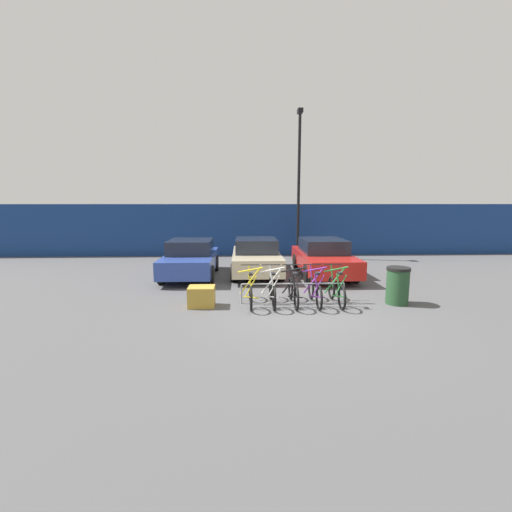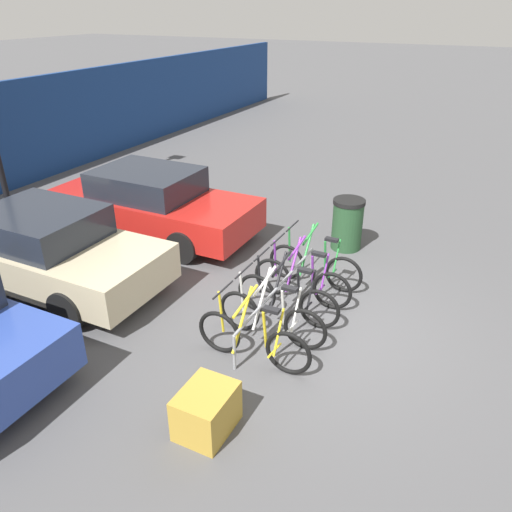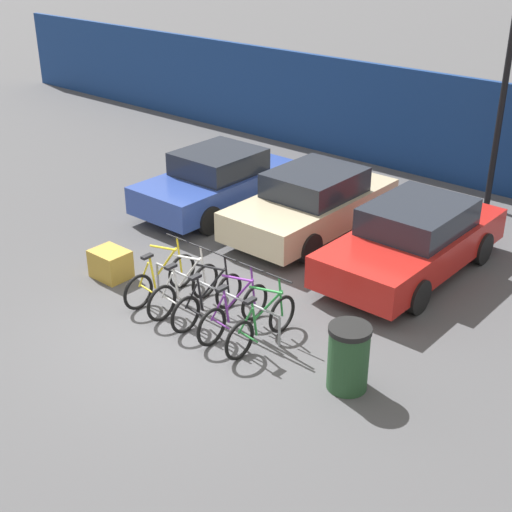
{
  "view_description": "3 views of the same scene",
  "coord_description": "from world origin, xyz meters",
  "px_view_note": "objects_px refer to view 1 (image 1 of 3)",
  "views": [
    {
      "loc": [
        -1.43,
        -8.54,
        2.78
      ],
      "look_at": [
        -0.96,
        2.58,
        1.04
      ],
      "focal_mm": 24.0,
      "sensor_mm": 36.0,
      "label": 1
    },
    {
      "loc": [
        -6.09,
        -1.97,
        4.45
      ],
      "look_at": [
        0.57,
        1.36,
        0.65
      ],
      "focal_mm": 35.0,
      "sensor_mm": 36.0,
      "label": 2
    },
    {
      "loc": [
        7.46,
        -6.92,
        6.35
      ],
      "look_at": [
        0.31,
        1.41,
        0.99
      ],
      "focal_mm": 50.0,
      "sensor_mm": 36.0,
      "label": 3
    }
  ],
  "objects_px": {
    "bicycle_green": "(336,291)",
    "cargo_crate": "(202,297)",
    "bike_rack": "(293,286)",
    "bicycle_yellow": "(251,292)",
    "lamp_post": "(299,178)",
    "car_blue": "(191,259)",
    "bicycle_white": "(272,291)",
    "trash_bin": "(398,286)",
    "bicycle_purple": "(315,291)",
    "car_red": "(323,257)",
    "bicycle_black": "(293,291)",
    "car_beige": "(256,257)"
  },
  "relations": [
    {
      "from": "car_red",
      "to": "car_blue",
      "type": "bearing_deg",
      "value": -179.01
    },
    {
      "from": "bicycle_white",
      "to": "car_blue",
      "type": "distance_m",
      "value": 4.67
    },
    {
      "from": "cargo_crate",
      "to": "car_red",
      "type": "bearing_deg",
      "value": 42.76
    },
    {
      "from": "bike_rack",
      "to": "trash_bin",
      "type": "bearing_deg",
      "value": -3.98
    },
    {
      "from": "bike_rack",
      "to": "bicycle_purple",
      "type": "relative_size",
      "value": 1.71
    },
    {
      "from": "lamp_post",
      "to": "car_red",
      "type": "bearing_deg",
      "value": -85.59
    },
    {
      "from": "car_blue",
      "to": "trash_bin",
      "type": "relative_size",
      "value": 3.81
    },
    {
      "from": "car_beige",
      "to": "bicycle_purple",
      "type": "bearing_deg",
      "value": -70.53
    },
    {
      "from": "bike_rack",
      "to": "bicycle_green",
      "type": "distance_m",
      "value": 1.2
    },
    {
      "from": "lamp_post",
      "to": "car_blue",
      "type": "bearing_deg",
      "value": -138.43
    },
    {
      "from": "car_beige",
      "to": "cargo_crate",
      "type": "bearing_deg",
      "value": -111.65
    },
    {
      "from": "bicycle_green",
      "to": "cargo_crate",
      "type": "relative_size",
      "value": 2.44
    },
    {
      "from": "car_blue",
      "to": "cargo_crate",
      "type": "xyz_separation_m",
      "value": [
        0.84,
        -3.83,
        -0.41
      ]
    },
    {
      "from": "bicycle_purple",
      "to": "car_red",
      "type": "xyz_separation_m",
      "value": [
        1.14,
        3.84,
        0.31
      ]
    },
    {
      "from": "bike_rack",
      "to": "bicycle_black",
      "type": "xyz_separation_m",
      "value": [
        -0.01,
        -0.15,
        -0.1
      ]
    },
    {
      "from": "bicycle_yellow",
      "to": "bicycle_white",
      "type": "bearing_deg",
      "value": -0.2
    },
    {
      "from": "bicycle_black",
      "to": "trash_bin",
      "type": "xyz_separation_m",
      "value": [
        2.89,
        -0.05,
        0.14
      ]
    },
    {
      "from": "bike_rack",
      "to": "lamp_post",
      "type": "relative_size",
      "value": 0.41
    },
    {
      "from": "car_beige",
      "to": "trash_bin",
      "type": "bearing_deg",
      "value": -47.93
    },
    {
      "from": "bicycle_yellow",
      "to": "bicycle_black",
      "type": "xyz_separation_m",
      "value": [
        1.18,
        0.0,
        0.0
      ]
    },
    {
      "from": "bicycle_purple",
      "to": "bicycle_green",
      "type": "bearing_deg",
      "value": -2.73
    },
    {
      "from": "bicycle_green",
      "to": "cargo_crate",
      "type": "distance_m",
      "value": 3.7
    },
    {
      "from": "car_beige",
      "to": "trash_bin",
      "type": "distance_m",
      "value": 5.58
    },
    {
      "from": "bicycle_yellow",
      "to": "trash_bin",
      "type": "xyz_separation_m",
      "value": [
        4.06,
        -0.05,
        0.14
      ]
    },
    {
      "from": "car_beige",
      "to": "lamp_post",
      "type": "height_order",
      "value": "lamp_post"
    },
    {
      "from": "bicycle_white",
      "to": "bicycle_purple",
      "type": "bearing_deg",
      "value": -3.25
    },
    {
      "from": "lamp_post",
      "to": "cargo_crate",
      "type": "distance_m",
      "value": 9.68
    },
    {
      "from": "lamp_post",
      "to": "trash_bin",
      "type": "distance_m",
      "value": 8.86
    },
    {
      "from": "bicycle_black",
      "to": "cargo_crate",
      "type": "bearing_deg",
      "value": -176.84
    },
    {
      "from": "bicycle_yellow",
      "to": "bicycle_green",
      "type": "bearing_deg",
      "value": -0.2
    },
    {
      "from": "bike_rack",
      "to": "car_beige",
      "type": "xyz_separation_m",
      "value": [
        -0.86,
        3.94,
        0.22
      ]
    },
    {
      "from": "cargo_crate",
      "to": "bicycle_purple",
      "type": "bearing_deg",
      "value": 1.41
    },
    {
      "from": "bicycle_green",
      "to": "trash_bin",
      "type": "bearing_deg",
      "value": 1.11
    },
    {
      "from": "bicycle_white",
      "to": "lamp_post",
      "type": "xyz_separation_m",
      "value": [
        2.0,
        7.97,
        3.58
      ]
    },
    {
      "from": "bicycle_white",
      "to": "car_red",
      "type": "relative_size",
      "value": 0.39
    },
    {
      "from": "bicycle_yellow",
      "to": "car_blue",
      "type": "distance_m",
      "value": 4.34
    },
    {
      "from": "bicycle_yellow",
      "to": "lamp_post",
      "type": "height_order",
      "value": "lamp_post"
    },
    {
      "from": "bicycle_purple",
      "to": "car_beige",
      "type": "relative_size",
      "value": 0.41
    },
    {
      "from": "bicycle_white",
      "to": "bicycle_green",
      "type": "bearing_deg",
      "value": -3.25
    },
    {
      "from": "bike_rack",
      "to": "bicycle_green",
      "type": "bearing_deg",
      "value": -7.14
    },
    {
      "from": "bicycle_black",
      "to": "cargo_crate",
      "type": "relative_size",
      "value": 2.44
    },
    {
      "from": "bicycle_green",
      "to": "car_blue",
      "type": "height_order",
      "value": "car_blue"
    },
    {
      "from": "bicycle_purple",
      "to": "trash_bin",
      "type": "distance_m",
      "value": 2.3
    },
    {
      "from": "bike_rack",
      "to": "car_blue",
      "type": "bearing_deg",
      "value": 132.9
    },
    {
      "from": "bicycle_yellow",
      "to": "car_red",
      "type": "xyz_separation_m",
      "value": [
        2.91,
        3.84,
        0.31
      ]
    },
    {
      "from": "bicycle_white",
      "to": "trash_bin",
      "type": "xyz_separation_m",
      "value": [
        3.47,
        -0.05,
        0.14
      ]
    },
    {
      "from": "bike_rack",
      "to": "bicycle_yellow",
      "type": "bearing_deg",
      "value": -172.86
    },
    {
      "from": "bicycle_green",
      "to": "bicycle_yellow",
      "type": "bearing_deg",
      "value": -177.15
    },
    {
      "from": "car_red",
      "to": "cargo_crate",
      "type": "xyz_separation_m",
      "value": [
        -4.24,
        -3.92,
        -0.42
      ]
    },
    {
      "from": "bicycle_black",
      "to": "bike_rack",
      "type": "bearing_deg",
      "value": 87.58
    }
  ]
}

